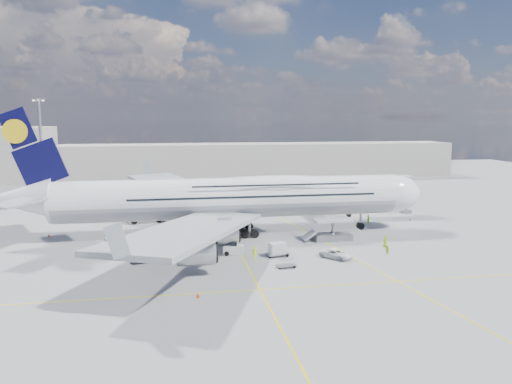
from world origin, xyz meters
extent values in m
plane|color=gray|center=(0.00, 0.00, 0.00)|extent=(300.00, 300.00, 0.00)
cube|color=yellow|center=(0.00, 0.00, 0.01)|extent=(0.25, 220.00, 0.01)
cube|color=yellow|center=(0.00, -20.00, 0.01)|extent=(120.00, 0.25, 0.01)
cube|color=yellow|center=(14.00, 10.00, 0.01)|extent=(14.16, 99.06, 0.01)
cylinder|color=white|center=(0.00, 10.00, 6.80)|extent=(62.00, 7.20, 7.20)
cylinder|color=#9EA0A5|center=(0.00, 10.00, 6.65)|extent=(60.76, 7.13, 7.13)
ellipsoid|color=white|center=(8.00, 10.00, 8.78)|extent=(36.00, 6.84, 3.76)
ellipsoid|color=white|center=(31.00, 10.00, 6.80)|extent=(11.52, 7.20, 7.20)
ellipsoid|color=black|center=(34.24, 10.00, 7.40)|extent=(3.84, 4.16, 1.44)
cone|color=white|center=(-35.50, 10.00, 7.60)|extent=(10.00, 6.84, 6.84)
cube|color=black|center=(-33.50, 10.00, 16.40)|extent=(11.02, 0.46, 14.61)
cylinder|color=yellow|center=(-35.60, 10.00, 18.90)|extent=(4.00, 0.60, 4.00)
cube|color=#999EA3|center=(-8.00, 30.00, 5.60)|extent=(25.49, 39.15, 3.35)
cube|color=#999EA3|center=(-8.00, -10.00, 5.60)|extent=(25.49, 39.15, 3.35)
cylinder|color=#B7BABF|center=(-3.00, 22.50, 3.20)|extent=(5.20, 3.50, 3.50)
cylinder|color=#B7BABF|center=(-7.50, 33.00, 3.20)|extent=(5.20, 3.50, 3.50)
cylinder|color=#B7BABF|center=(-3.00, -2.50, 3.20)|extent=(5.20, 3.50, 3.50)
cylinder|color=#B7BABF|center=(-7.50, -13.00, 3.20)|extent=(5.20, 3.50, 3.50)
cylinder|color=gray|center=(25.00, 10.00, 2.20)|extent=(0.44, 0.44, 3.80)
cylinder|color=black|center=(25.00, 10.00, 0.65)|extent=(1.30, 0.90, 1.30)
cylinder|color=gray|center=(0.00, 10.00, 2.20)|extent=(0.56, 0.56, 3.80)
cylinder|color=black|center=(0.00, 13.20, 0.75)|extent=(1.50, 0.90, 1.50)
cube|color=#B7B7BC|center=(25.00, 18.60, 7.10)|extent=(3.00, 10.00, 2.60)
cube|color=#B7B7BC|center=(33.00, 23.60, 7.10)|extent=(18.00, 3.00, 2.60)
cylinder|color=gray|center=(27.00, 21.60, 3.55)|extent=(0.80, 0.80, 7.10)
cylinder|color=black|center=(27.00, 21.60, 0.45)|extent=(0.90, 0.80, 0.90)
cylinder|color=gray|center=(41.00, 23.60, 3.55)|extent=(1.00, 1.00, 7.10)
cube|color=gray|center=(41.00, 23.60, 0.40)|extent=(2.00, 2.00, 0.80)
cylinder|color=#B7B7BC|center=(25.00, 14.80, 7.10)|extent=(3.60, 3.60, 2.80)
cube|color=silver|center=(17.00, 2.90, 3.50)|extent=(6.50, 3.20, 0.35)
cube|color=gray|center=(17.00, 2.90, 0.55)|extent=(6.50, 3.20, 1.10)
cube|color=gray|center=(17.00, 2.90, 2.05)|extent=(0.22, 1.99, 3.00)
cylinder|color=black|center=(14.40, 1.70, 0.35)|extent=(0.70, 0.30, 0.70)
cube|color=silver|center=(12.80, 2.90, 1.00)|extent=(2.16, 2.60, 1.60)
cylinder|color=gray|center=(-40.00, 45.00, 12.50)|extent=(0.70, 0.70, 25.00)
cube|color=gray|center=(-40.00, 45.00, 25.20)|extent=(3.00, 0.40, 0.60)
cube|color=#B2AD9E|center=(0.00, 95.00, 6.00)|extent=(180.00, 16.00, 12.00)
cube|color=#193814|center=(40.00, 140.00, 4.00)|extent=(160.00, 6.00, 8.00)
cube|color=gray|center=(-19.85, 1.98, 0.39)|extent=(3.76, 2.82, 0.20)
cylinder|color=black|center=(-21.19, 1.31, 0.25)|extent=(0.49, 0.20, 0.49)
cylinder|color=black|center=(-18.51, 2.65, 0.25)|extent=(0.49, 0.20, 0.49)
cube|color=silver|center=(-19.85, 1.98, 1.28)|extent=(2.88, 2.41, 1.68)
cube|color=gray|center=(-21.55, 1.63, 0.32)|extent=(2.98, 1.91, 0.17)
cylinder|color=black|center=(-22.66, 1.08, 0.20)|extent=(0.41, 0.17, 0.41)
cylinder|color=black|center=(-20.44, 2.19, 0.20)|extent=(0.41, 0.17, 0.41)
cube|color=silver|center=(-21.55, 1.63, 1.06)|extent=(2.24, 1.70, 1.39)
cube|color=gray|center=(-15.44, -5.33, 0.32)|extent=(3.04, 2.21, 0.16)
cylinder|color=black|center=(-16.53, -5.88, 0.20)|extent=(0.40, 0.16, 0.40)
cylinder|color=black|center=(-14.35, -4.78, 0.20)|extent=(0.40, 0.16, 0.40)
cube|color=gray|center=(-19.91, 0.42, 0.33)|extent=(3.18, 2.39, 0.17)
cylinder|color=black|center=(-21.04, -0.15, 0.21)|extent=(0.42, 0.17, 0.42)
cylinder|color=black|center=(-18.78, 0.98, 0.21)|extent=(0.42, 0.17, 0.42)
cube|color=silver|center=(-19.91, 0.42, 1.09)|extent=(2.44, 2.05, 1.42)
cube|color=gray|center=(5.33, -11.58, 0.31)|extent=(2.88, 1.86, 0.16)
cylinder|color=black|center=(4.26, -12.12, 0.20)|extent=(0.39, 0.16, 0.39)
cylinder|color=black|center=(6.41, -11.05, 0.20)|extent=(0.39, 0.16, 0.39)
cube|color=gray|center=(5.39, -5.65, 0.39)|extent=(3.63, 2.39, 0.20)
cylinder|color=black|center=(4.05, -6.32, 0.25)|extent=(0.49, 0.20, 0.49)
cylinder|color=black|center=(6.73, -4.98, 0.25)|extent=(0.49, 0.20, 0.49)
cube|color=silver|center=(5.39, -5.65, 1.28)|extent=(2.73, 2.11, 1.68)
cube|color=silver|center=(-1.22, -3.51, 0.77)|extent=(3.30, 1.95, 1.44)
cube|color=black|center=(-1.22, -3.51, 1.66)|extent=(1.32, 1.50, 0.55)
cylinder|color=black|center=(-2.33, -4.12, 0.35)|extent=(0.71, 0.28, 0.71)
cylinder|color=black|center=(-0.12, -2.90, 0.35)|extent=(0.71, 0.28, 0.71)
cube|color=gray|center=(-15.79, 23.57, 1.11)|extent=(7.66, 4.26, 2.23)
cube|color=silver|center=(-16.57, 23.57, 3.23)|extent=(5.84, 3.93, 2.45)
cube|color=silver|center=(-13.01, 23.57, 2.12)|extent=(2.54, 2.95, 1.78)
cube|color=black|center=(-12.23, 23.57, 2.34)|extent=(0.67, 2.21, 1.00)
cylinder|color=black|center=(-13.34, 22.29, 0.61)|extent=(1.23, 0.39, 1.23)
cylinder|color=black|center=(-18.24, 24.85, 0.61)|extent=(1.23, 0.39, 1.23)
cube|color=#DF430B|center=(-16.57, 23.57, 2.45)|extent=(5.91, 4.00, 0.56)
cube|color=gray|center=(-17.18, 43.79, 1.04)|extent=(7.19, 4.78, 2.08)
cube|color=silver|center=(-17.91, 43.79, 3.01)|extent=(5.58, 4.23, 2.28)
cube|color=silver|center=(-14.59, 43.79, 1.97)|extent=(2.61, 2.90, 1.66)
cube|color=black|center=(-13.86, 43.79, 2.18)|extent=(0.90, 1.99, 0.93)
cylinder|color=black|center=(-14.90, 42.60, 0.57)|extent=(1.14, 0.36, 1.14)
cylinder|color=black|center=(-19.46, 44.98, 0.57)|extent=(1.14, 0.36, 1.14)
imported|color=white|center=(13.84, -8.36, 0.71)|extent=(5.08, 5.42, 1.42)
imported|color=#9AF219|center=(28.26, 14.00, 1.00)|extent=(0.87, 0.78, 1.99)
imported|color=#9BDF17|center=(22.31, -7.96, 0.77)|extent=(0.92, 0.95, 1.54)
imported|color=#D3E618|center=(-11.87, 2.80, 1.00)|extent=(0.66, 1.23, 2.00)
imported|color=#ABE017|center=(23.99, -3.41, 0.98)|extent=(1.00, 1.14, 1.96)
imported|color=#D1FF1A|center=(1.62, -6.86, 0.99)|extent=(1.46, 1.15, 1.98)
cone|color=#DF430B|center=(38.27, 16.03, 0.24)|extent=(0.38, 0.38, 0.48)
cube|color=#DF430B|center=(38.27, 16.03, 0.01)|extent=(0.32, 0.32, 0.03)
cone|color=#DF430B|center=(-1.57, 22.83, 0.24)|extent=(0.38, 0.38, 0.49)
cube|color=#DF430B|center=(-1.57, 22.83, 0.01)|extent=(0.33, 0.33, 0.03)
cone|color=#DF430B|center=(-17.81, 40.80, 0.31)|extent=(0.49, 0.49, 0.63)
cube|color=#DF430B|center=(-17.81, 40.80, 0.02)|extent=(0.42, 0.42, 0.03)
cone|color=#DF430B|center=(-13.33, 1.02, 0.28)|extent=(0.45, 0.45, 0.57)
cube|color=#DF430B|center=(-13.33, 1.02, 0.02)|extent=(0.39, 0.39, 0.03)
cone|color=#DF430B|center=(-7.73, -21.34, 0.29)|extent=(0.46, 0.46, 0.58)
cube|color=#DF430B|center=(-7.73, -21.34, 0.02)|extent=(0.39, 0.39, 0.03)
cone|color=#DF430B|center=(-32.32, 14.07, 0.28)|extent=(0.44, 0.44, 0.56)
cube|color=#DF430B|center=(-32.32, 14.07, 0.01)|extent=(0.38, 0.38, 0.03)
camera|label=1|loc=(-10.72, -78.39, 21.20)|focal=35.00mm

